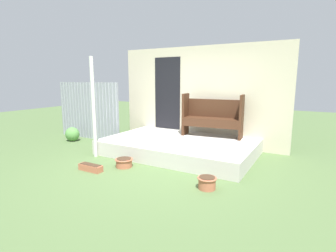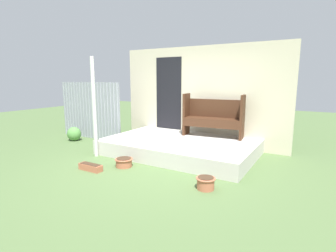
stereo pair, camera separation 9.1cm
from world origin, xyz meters
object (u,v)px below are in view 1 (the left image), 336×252
Objects in this scene: flower_pot_middle at (207,182)px; shrub_by_fence at (72,134)px; support_post at (93,108)px; bench at (213,115)px; flower_pot_left at (124,162)px; planter_box_rect at (91,168)px.

shrub_by_fence is at bearing 165.03° from flower_pot_middle.
bench is at bearing 42.44° from support_post.
support_post reaches higher than bench.
flower_pot_left is 1.86m from flower_pot_middle.
support_post is at bearing -25.01° from shrub_by_fence.
flower_pot_left is 0.65m from planter_box_rect.
flower_pot_left is 0.88× the size of shrub_by_fence.
shrub_by_fence is (-3.78, -1.12, -0.67)m from bench.
support_post is 2.08m from shrub_by_fence.
planter_box_rect is (0.62, -0.76, -1.05)m from support_post.
flower_pot_middle is at bearing -5.49° from flower_pot_left.
planter_box_rect is 1.22× the size of shrub_by_fence.
flower_pot_left is at bearing -20.99° from shrub_by_fence.
shrub_by_fence is (-4.58, 1.22, 0.09)m from flower_pot_middle.
flower_pot_middle is 4.74m from shrub_by_fence.
shrub_by_fence is at bearing 159.01° from flower_pot_left.
bench reaches higher than flower_pot_middle.
flower_pot_middle is at bearing -14.97° from shrub_by_fence.
shrub_by_fence reaches higher than flower_pot_middle.
support_post reaches higher than shrub_by_fence.
planter_box_rect is at bearing -124.64° from bench.
bench is at bearing 108.68° from flower_pot_middle.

